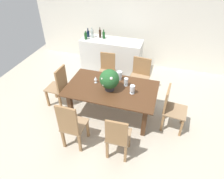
# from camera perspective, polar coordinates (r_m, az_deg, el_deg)

# --- Properties ---
(ground_plane) EXTENTS (7.04, 7.04, 0.00)m
(ground_plane) POSITION_cam_1_polar(r_m,az_deg,el_deg) (4.61, -0.32, -7.19)
(ground_plane) COLOR #BCB29E
(back_wall) EXTENTS (6.40, 0.10, 2.60)m
(back_wall) POSITION_cam_1_polar(r_m,az_deg,el_deg) (6.15, 7.16, 18.51)
(back_wall) COLOR silver
(back_wall) RESTS_ON ground
(dining_table) EXTENTS (1.88, 1.09, 0.73)m
(dining_table) POSITION_cam_1_polar(r_m,az_deg,el_deg) (4.24, -0.20, -0.87)
(dining_table) COLOR #4C2D19
(dining_table) RESTS_ON ground
(chair_far_left) EXTENTS (0.44, 0.44, 0.94)m
(chair_far_left) POSITION_cam_1_polar(r_m,az_deg,el_deg) (5.21, -1.41, 5.79)
(chair_far_left) COLOR olive
(chair_far_left) RESTS_ON ground
(chair_foot_end) EXTENTS (0.48, 0.49, 0.94)m
(chair_foot_end) POSITION_cam_1_polar(r_m,az_deg,el_deg) (4.19, 16.33, -4.69)
(chair_foot_end) COLOR olive
(chair_foot_end) RESTS_ON ground
(chair_far_right) EXTENTS (0.52, 0.47, 0.93)m
(chair_far_right) POSITION_cam_1_polar(r_m,az_deg,el_deg) (5.04, 7.98, 4.35)
(chair_far_right) COLOR olive
(chair_far_right) RESTS_ON ground
(chair_near_right) EXTENTS (0.42, 0.43, 0.97)m
(chair_near_right) POSITION_cam_1_polar(r_m,az_deg,el_deg) (3.49, 1.59, -13.16)
(chair_near_right) COLOR olive
(chair_near_right) RESTS_ON ground
(chair_near_left) EXTENTS (0.41, 0.45, 1.06)m
(chair_near_left) POSITION_cam_1_polar(r_m,az_deg,el_deg) (3.68, -11.50, -9.75)
(chair_near_left) COLOR olive
(chair_near_left) RESTS_ON ground
(chair_head_end) EXTENTS (0.43, 0.43, 1.01)m
(chair_head_end) POSITION_cam_1_polar(r_m,az_deg,el_deg) (4.71, -14.79, 1.20)
(chair_head_end) COLOR olive
(chair_head_end) RESTS_ON ground
(flower_centerpiece) EXTENTS (0.39, 0.39, 0.45)m
(flower_centerpiece) POSITION_cam_1_polar(r_m,az_deg,el_deg) (3.98, -0.75, 2.83)
(flower_centerpiece) COLOR #333338
(flower_centerpiece) RESTS_ON dining_table
(crystal_vase_left) EXTENTS (0.09, 0.09, 0.18)m
(crystal_vase_left) POSITION_cam_1_polar(r_m,az_deg,el_deg) (4.18, 3.99, 2.36)
(crystal_vase_left) COLOR silver
(crystal_vase_left) RESTS_ON dining_table
(crystal_vase_center_near) EXTENTS (0.10, 0.10, 0.18)m
(crystal_vase_center_near) POSITION_cam_1_polar(r_m,az_deg,el_deg) (3.98, 5.79, 0.24)
(crystal_vase_center_near) COLOR silver
(crystal_vase_center_near) RESTS_ON dining_table
(crystal_vase_right) EXTENTS (0.11, 0.11, 0.20)m
(crystal_vase_right) POSITION_cam_1_polar(r_m,az_deg,el_deg) (4.36, 2.14, 4.19)
(crystal_vase_right) COLOR silver
(crystal_vase_right) RESTS_ON dining_table
(wine_glass) EXTENTS (0.07, 0.07, 0.15)m
(wine_glass) POSITION_cam_1_polar(r_m,az_deg,el_deg) (4.28, -4.70, 3.15)
(wine_glass) COLOR silver
(wine_glass) RESTS_ON dining_table
(kitchen_counter) EXTENTS (1.71, 0.61, 0.98)m
(kitchen_counter) POSITION_cam_1_polar(r_m,az_deg,el_deg) (5.91, -0.15, 9.43)
(kitchen_counter) COLOR silver
(kitchen_counter) RESTS_ON ground
(wine_bottle_tall) EXTENTS (0.08, 0.08, 0.23)m
(wine_bottle_tall) POSITION_cam_1_polar(r_m,az_deg,el_deg) (5.78, -7.46, 14.85)
(wine_bottle_tall) COLOR #194C1E
(wine_bottle_tall) RESTS_ON kitchen_counter
(wine_bottle_amber) EXTENTS (0.08, 0.08, 0.29)m
(wine_bottle_amber) POSITION_cam_1_polar(r_m,az_deg,el_deg) (5.86, -5.68, 15.53)
(wine_bottle_amber) COLOR #B2BFB7
(wine_bottle_amber) RESTS_ON kitchen_counter
(wine_bottle_green) EXTENTS (0.08, 0.08, 0.24)m
(wine_bottle_green) POSITION_cam_1_polar(r_m,az_deg,el_deg) (5.94, -6.79, 15.47)
(wine_bottle_green) COLOR #0F1E38
(wine_bottle_green) RESTS_ON kitchen_counter
(wine_bottle_clear) EXTENTS (0.06, 0.06, 0.28)m
(wine_bottle_clear) POSITION_cam_1_polar(r_m,az_deg,el_deg) (5.85, -3.41, 15.55)
(wine_bottle_clear) COLOR black
(wine_bottle_clear) RESTS_ON kitchen_counter
(wine_bottle_dark) EXTENTS (0.07, 0.07, 0.25)m
(wine_bottle_dark) POSITION_cam_1_polar(r_m,az_deg,el_deg) (5.79, -2.34, 15.18)
(wine_bottle_dark) COLOR #194C1E
(wine_bottle_dark) RESTS_ON kitchen_counter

